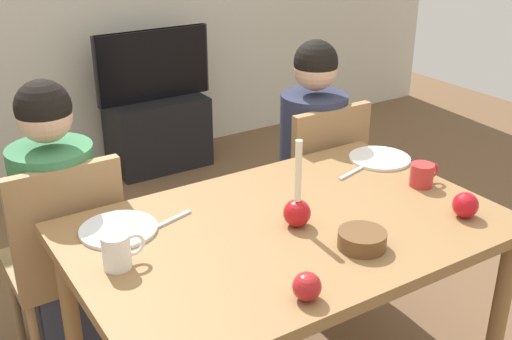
% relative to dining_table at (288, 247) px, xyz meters
% --- Properties ---
extents(dining_table, '(1.40, 0.90, 0.75)m').
position_rel_dining_table_xyz_m(dining_table, '(0.00, 0.00, 0.00)').
color(dining_table, olive).
rests_on(dining_table, ground).
extents(chair_left, '(0.40, 0.40, 0.90)m').
position_rel_dining_table_xyz_m(chair_left, '(-0.58, 0.61, -0.15)').
color(chair_left, '#99754C').
rests_on(chair_left, ground).
extents(chair_right, '(0.40, 0.40, 0.90)m').
position_rel_dining_table_xyz_m(chair_right, '(0.58, 0.61, -0.15)').
color(chair_right, '#99754C').
rests_on(chair_right, ground).
extents(person_left_child, '(0.30, 0.30, 1.17)m').
position_rel_dining_table_xyz_m(person_left_child, '(-0.58, 0.64, -0.10)').
color(person_left_child, '#33384C').
rests_on(person_left_child, ground).
extents(person_right_child, '(0.30, 0.30, 1.17)m').
position_rel_dining_table_xyz_m(person_right_child, '(0.58, 0.64, -0.10)').
color(person_right_child, '#33384C').
rests_on(person_right_child, ground).
extents(tv_stand, '(0.64, 0.40, 0.48)m').
position_rel_dining_table_xyz_m(tv_stand, '(0.54, 2.30, -0.43)').
color(tv_stand, black).
rests_on(tv_stand, ground).
extents(tv, '(0.79, 0.05, 0.46)m').
position_rel_dining_table_xyz_m(tv, '(0.54, 2.30, 0.04)').
color(tv, black).
rests_on(tv, tv_stand).
extents(candle_centerpiece, '(0.09, 0.09, 0.30)m').
position_rel_dining_table_xyz_m(candle_centerpiece, '(0.02, -0.02, 0.15)').
color(candle_centerpiece, red).
rests_on(candle_centerpiece, dining_table).
extents(plate_left, '(0.25, 0.25, 0.01)m').
position_rel_dining_table_xyz_m(plate_left, '(-0.49, 0.26, 0.09)').
color(plate_left, silver).
rests_on(plate_left, dining_table).
extents(plate_right, '(0.25, 0.25, 0.01)m').
position_rel_dining_table_xyz_m(plate_right, '(0.62, 0.25, 0.09)').
color(plate_right, white).
rests_on(plate_right, dining_table).
extents(mug_left, '(0.13, 0.08, 0.10)m').
position_rel_dining_table_xyz_m(mug_left, '(-0.56, 0.06, 0.14)').
color(mug_left, white).
rests_on(mug_left, dining_table).
extents(mug_right, '(0.13, 0.09, 0.09)m').
position_rel_dining_table_xyz_m(mug_right, '(0.59, -0.02, 0.13)').
color(mug_right, '#B72D2D').
rests_on(mug_right, dining_table).
extents(fork_left, '(0.18, 0.06, 0.01)m').
position_rel_dining_table_xyz_m(fork_left, '(-0.32, 0.22, 0.09)').
color(fork_left, silver).
rests_on(fork_left, dining_table).
extents(fork_right, '(0.18, 0.06, 0.01)m').
position_rel_dining_table_xyz_m(fork_right, '(0.45, 0.20, 0.09)').
color(fork_right, silver).
rests_on(fork_right, dining_table).
extents(bowl_walnuts, '(0.15, 0.15, 0.05)m').
position_rel_dining_table_xyz_m(bowl_walnuts, '(0.10, -0.24, 0.11)').
color(bowl_walnuts, brown).
rests_on(bowl_walnuts, dining_table).
extents(apple_near_candle, '(0.08, 0.08, 0.08)m').
position_rel_dining_table_xyz_m(apple_near_candle, '(-0.20, -0.36, 0.12)').
color(apple_near_candle, '#AC1D21').
rests_on(apple_near_candle, dining_table).
extents(apple_by_left_plate, '(0.09, 0.09, 0.09)m').
position_rel_dining_table_xyz_m(apple_by_left_plate, '(0.53, -0.27, 0.13)').
color(apple_by_left_plate, red).
rests_on(apple_by_left_plate, dining_table).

